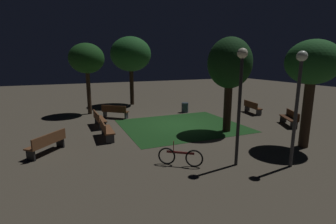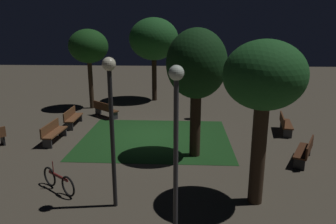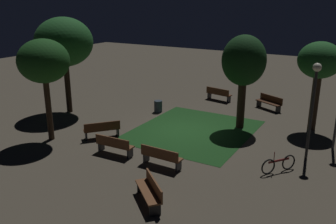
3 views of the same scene
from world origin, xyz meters
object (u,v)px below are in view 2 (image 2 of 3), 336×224
Objects in this scene: trash_bin at (194,113)px; bicycle at (59,181)px; bench_front_left at (285,123)px; bench_back_row at (105,109)px; tree_left_canopy at (264,80)px; bench_front_right at (53,132)px; bench_path_side at (305,151)px; tree_right_canopy at (197,66)px; bench_lawn_edge at (72,117)px; tree_back_left at (154,39)px; lamp_post_near_wall at (111,108)px; lamp_post_path_center at (176,120)px; tree_back_right at (89,47)px.

trash_bin is 9.58m from bicycle.
bench_front_left is 1.33× the size of bicycle.
tree_left_canopy is at bearing 36.87° from bench_back_row.
bicycle reaches higher than bench_front_left.
bench_front_right is 4.79m from bicycle.
tree_right_canopy is (-0.49, -4.17, 3.12)m from bench_path_side.
bench_front_left reaches higher than trash_bin.
bench_lawn_edge is 2.52× the size of trash_bin.
bench_back_row is at bearing -27.53° from tree_back_left.
tree_left_canopy is at bearing 96.15° from lamp_post_near_wall.
tree_back_left is 1.39× the size of lamp_post_path_center.
bench_back_row is at bearing 144.14° from bench_lawn_edge.
bench_path_side is at bearing 139.77° from tree_left_canopy.
lamp_post_path_center reaches higher than bicycle.
lamp_post_path_center is at bearing -32.98° from bench_front_left.
tree_left_canopy is (11.04, 8.08, -0.26)m from tree_back_right.
tree_back_right is at bearing -112.30° from bench_front_left.
bench_front_right is at bearing -57.50° from trash_bin.
bench_path_side is at bearing 57.03° from bench_back_row.
tree_left_canopy is at bearing 87.05° from bicycle.
tree_left_canopy is (7.13, 7.98, 3.15)m from bench_lawn_edge.
lamp_post_path_center is at bearing 25.03° from tree_back_right.
lamp_post_path_center is (8.47, 5.68, 2.37)m from bench_lawn_edge.
tree_left_canopy is at bearing -40.23° from bench_path_side.
bicycle is at bearing -72.71° from bench_path_side.
bicycle is (4.36, 1.98, -0.14)m from bench_front_right.
tree_left_canopy reaches higher than trash_bin.
tree_left_canopy is at bearing 59.67° from bench_front_right.
bicycle is at bearing -54.13° from tree_right_canopy.
lamp_post_near_wall is (5.11, 3.93, 2.43)m from bench_front_right.
tree_back_left is 1.15× the size of tree_back_right.
lamp_post_path_center is (12.38, 5.78, -1.04)m from tree_back_right.
bench_lawn_edge is 2.46m from bench_front_right.
tree_back_left is at bearing 150.02° from bench_lawn_edge.
bench_front_left is 0.32× the size of tree_back_left.
lamp_post_near_wall is at bearing 15.74° from bench_back_row.
tree_back_left is (-7.02, -7.09, 3.80)m from bench_front_left.
tree_back_right is at bearing -56.34° from tree_back_left.
bench_front_left is at bearing 63.03° from trash_bin.
bench_lawn_edge is 0.43× the size of lamp_post_near_wall.
bench_lawn_edge is at bearing -75.65° from trash_bin.
bench_front_right and bench_front_left have the same top height.
bench_path_side is at bearing 80.71° from bench_front_right.
bench_path_side is at bearing 32.45° from tree_back_left.
tree_back_left is at bearing -150.37° from trash_bin.
tree_left_canopy reaches higher than bench_lawn_edge.
bench_back_row is 0.91× the size of bench_front_left.
tree_right_canopy is at bearing 79.00° from bench_front_right.
trash_bin is at bearing -170.15° from tree_left_canopy.
bench_path_side is at bearing 52.61° from tree_back_right.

